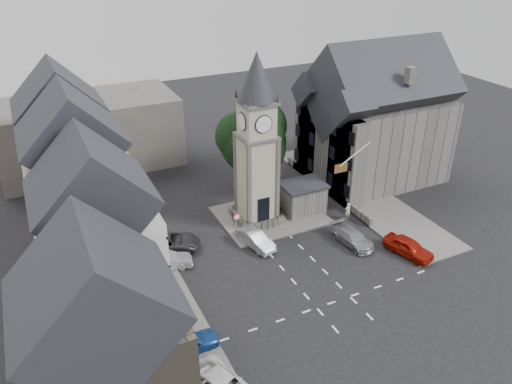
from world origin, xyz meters
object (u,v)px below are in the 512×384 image
stone_shelter (302,197)px  pedestrian (348,211)px  clock_tower (257,142)px  car_west_blue (189,344)px  car_east_red (408,247)px

stone_shelter → pedestrian: (3.20, -3.27, -0.66)m
clock_tower → pedestrian: size_ratio=9.20×
car_west_blue → pedestrian: 21.78m
stone_shelter → car_east_red: bearing=-66.7°
clock_tower → stone_shelter: size_ratio=3.78×
stone_shelter → pedestrian: 4.62m
stone_shelter → car_west_blue: 20.85m
clock_tower → stone_shelter: 8.15m
pedestrian → stone_shelter: bearing=-43.6°
car_east_red → pedestrian: 7.36m
stone_shelter → clock_tower: bearing=174.2°
car_west_blue → stone_shelter: bearing=-56.2°
clock_tower → car_east_red: bearing=-49.7°
clock_tower → car_west_blue: clock_tower is taller
car_east_red → pedestrian: pedestrian is taller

